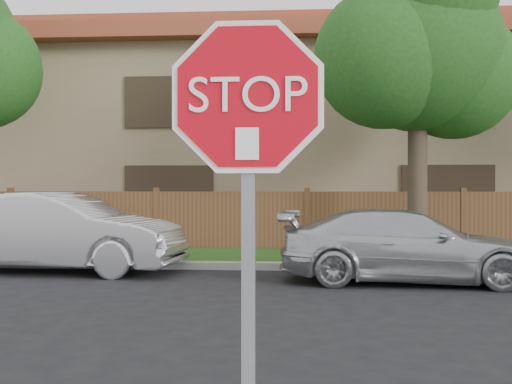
{
  "coord_description": "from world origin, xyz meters",
  "views": [
    {
      "loc": [
        -0.31,
        -4.29,
        1.73
      ],
      "look_at": [
        -0.53,
        -0.9,
        1.7
      ],
      "focal_mm": 42.0,
      "sensor_mm": 36.0,
      "label": 1
    }
  ],
  "objects": [
    {
      "name": "far_curb",
      "position": [
        0.0,
        8.15,
        0.07
      ],
      "size": [
        70.0,
        0.3,
        0.15
      ],
      "primitive_type": "cube",
      "color": "gray",
      "rests_on": "ground"
    },
    {
      "name": "grass_strip",
      "position": [
        0.0,
        9.8,
        0.06
      ],
      "size": [
        70.0,
        3.0,
        0.12
      ],
      "primitive_type": "cube",
      "color": "#1E4714",
      "rests_on": "ground"
    },
    {
      "name": "fence",
      "position": [
        0.0,
        11.4,
        0.8
      ],
      "size": [
        70.0,
        0.12,
        1.6
      ],
      "primitive_type": "cube",
      "color": "#55341E",
      "rests_on": "ground"
    },
    {
      "name": "apartment_building",
      "position": [
        0.0,
        17.0,
        3.53
      ],
      "size": [
        35.2,
        9.2,
        7.2
      ],
      "color": "#957A5C",
      "rests_on": "ground"
    },
    {
      "name": "tree_mid",
      "position": [
        2.52,
        9.57,
        4.87
      ],
      "size": [
        4.8,
        3.9,
        7.35
      ],
      "color": "#382B21",
      "rests_on": "ground"
    },
    {
      "name": "stop_sign",
      "position": [
        -0.53,
        -1.48,
        1.83
      ],
      "size": [
        1.01,
        0.13,
        2.55
      ],
      "color": "gray",
      "rests_on": "sidewalk_near"
    },
    {
      "name": "sedan_left",
      "position": [
        -5.03,
        7.5,
        0.81
      ],
      "size": [
        5.04,
        2.16,
        1.61
      ],
      "primitive_type": "imported",
      "rotation": [
        0.0,
        0.0,
        1.48
      ],
      "color": "silver",
      "rests_on": "ground"
    },
    {
      "name": "sedan_right",
      "position": [
        1.69,
        6.65,
        0.66
      ],
      "size": [
        4.67,
        2.13,
        1.33
      ],
      "primitive_type": "imported",
      "rotation": [
        0.0,
        0.0,
        1.51
      ],
      "color": "#B8BBC0",
      "rests_on": "ground"
    }
  ]
}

